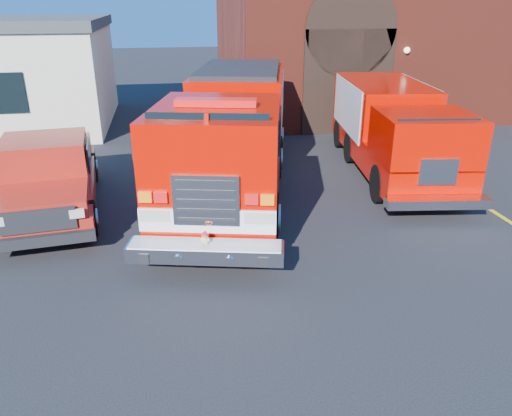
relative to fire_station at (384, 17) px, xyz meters
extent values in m
plane|color=black|center=(-8.99, -13.98, -4.25)|extent=(100.00, 100.00, 0.00)
cube|color=#DDC10B|center=(-2.49, -12.98, -4.25)|extent=(0.12, 3.00, 0.01)
cube|color=#DDC10B|center=(-2.49, -9.98, -4.25)|extent=(0.12, 3.00, 0.01)
cube|color=#DDC10B|center=(-2.49, -6.98, -4.25)|extent=(0.12, 3.00, 0.01)
cube|color=maroon|center=(0.01, 0.02, -0.25)|extent=(15.00, 10.00, 8.00)
cube|color=black|center=(-3.49, -5.00, -2.25)|extent=(3.60, 0.12, 4.00)
cylinder|color=black|center=(-3.49, -5.00, -0.25)|extent=(3.60, 0.12, 3.60)
cube|color=black|center=(-15.99, -5.01, -2.25)|extent=(1.20, 0.10, 1.40)
cylinder|color=black|center=(-10.75, -13.58, -3.67)|extent=(0.64, 1.22, 1.16)
cylinder|color=black|center=(-8.49, -14.13, -3.67)|extent=(0.64, 1.22, 1.16)
cube|color=#C70A00|center=(-8.81, -10.57, -3.35)|extent=(4.83, 9.89, 0.95)
cube|color=#C70A00|center=(-8.24, -8.20, -2.13)|extent=(3.68, 5.15, 1.69)
cube|color=#C70A00|center=(-9.54, -13.55, -2.08)|extent=(3.38, 3.92, 1.59)
cube|color=black|center=(-9.86, -14.83, -1.66)|extent=(2.28, 0.64, 1.00)
cube|color=red|center=(-9.54, -13.55, -1.20)|extent=(1.73, 0.75, 0.15)
cube|color=white|center=(-9.95, -15.21, -3.14)|extent=(2.59, 0.69, 0.47)
cube|color=silver|center=(-9.95, -15.22, -2.72)|extent=(1.25, 0.36, 1.00)
cube|color=silver|center=(-10.02, -15.50, -3.64)|extent=(3.02, 1.27, 0.30)
cube|color=#B7B7BF|center=(-9.53, -7.88, -2.13)|extent=(0.95, 3.71, 1.38)
cube|color=#B7B7BF|center=(-6.94, -8.52, -2.13)|extent=(0.95, 3.71, 1.38)
sphere|color=tan|center=(-10.02, -15.50, -3.41)|extent=(0.17, 0.17, 0.14)
sphere|color=tan|center=(-10.02, -15.51, -3.30)|extent=(0.14, 0.14, 0.12)
sphere|color=tan|center=(-10.06, -15.48, -3.26)|extent=(0.05, 0.05, 0.04)
sphere|color=tan|center=(-9.97, -15.50, -3.26)|extent=(0.05, 0.05, 0.04)
ellipsoid|color=red|center=(-10.02, -15.50, -3.27)|extent=(0.15, 0.15, 0.07)
cylinder|color=red|center=(-10.02, -15.51, -3.28)|extent=(0.17, 0.17, 0.01)
cylinder|color=black|center=(-14.30, -13.25, -3.83)|extent=(0.38, 0.87, 0.84)
cylinder|color=black|center=(-12.46, -13.05, -3.83)|extent=(0.38, 0.87, 0.84)
cube|color=maroon|center=(-13.58, -11.21, -3.67)|extent=(2.71, 5.98, 0.47)
cube|color=maroon|center=(-13.37, -13.25, -3.25)|extent=(2.09, 1.78, 0.37)
cube|color=maroon|center=(-13.55, -11.53, -2.83)|extent=(2.13, 2.09, 1.05)
cube|color=maroon|center=(-13.76, -9.54, -3.25)|extent=(2.16, 2.40, 0.58)
cube|color=black|center=(-13.27, -14.18, -3.78)|extent=(2.15, 0.37, 0.23)
cylinder|color=black|center=(-5.12, -12.30, -3.74)|extent=(0.47, 1.06, 1.03)
cylinder|color=black|center=(-3.09, -12.59, -3.74)|extent=(0.47, 1.06, 1.03)
cube|color=#C70A00|center=(-3.73, -9.86, -3.46)|extent=(3.36, 7.71, 0.84)
cube|color=#C70A00|center=(-3.54, -8.48, -2.39)|extent=(2.96, 4.94, 1.40)
cube|color=#C70A00|center=(-4.10, -12.44, -2.48)|extent=(2.62, 2.54, 1.21)
cube|color=#B7B7BF|center=(-4.70, -8.31, -2.48)|extent=(0.59, 3.88, 1.58)
cube|color=#B7B7BF|center=(-2.37, -8.64, -2.48)|extent=(0.59, 3.88, 1.58)
cube|color=silver|center=(-4.29, -13.78, -3.74)|extent=(2.55, 0.77, 0.23)
camera|label=1|loc=(-10.58, -23.92, 0.77)|focal=35.00mm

